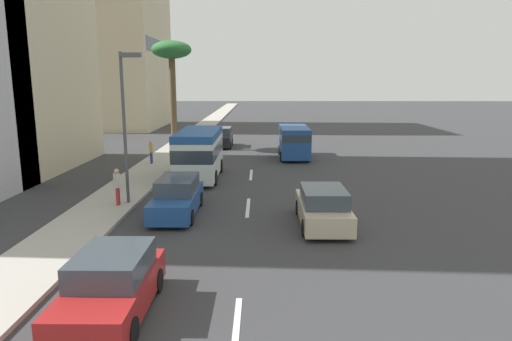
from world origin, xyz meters
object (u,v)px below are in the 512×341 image
street_lamp (126,111)px  car_fourth (221,138)px  van_second (294,140)px  car_third (323,207)px  minibus_lead (199,152)px  palm_tree (172,56)px  pedestrian_near_lamp (117,185)px  car_fifth (112,286)px  pedestrian_mid_block (151,151)px  car_sixth (177,197)px

street_lamp → car_fourth: bearing=-7.6°
van_second → car_third: 16.37m
minibus_lead → street_lamp: (-6.05, 2.41, 2.77)m
van_second → palm_tree: palm_tree is taller
car_third → minibus_lead: bearing=34.2°
pedestrian_near_lamp → car_fifth: bearing=-23.5°
car_fifth → pedestrian_near_lamp: bearing=-163.7°
car_fourth → car_fifth: (-29.39, 0.23, -0.06)m
palm_tree → street_lamp: size_ratio=1.29×
minibus_lead → car_third: 10.84m
van_second → car_fifth: 24.32m
palm_tree → pedestrian_near_lamp: bearing=-177.6°
palm_tree → street_lamp: (-17.73, -1.22, -3.33)m
van_second → car_fifth: van_second is taller
van_second → street_lamp: (-13.46, 8.53, 3.00)m
pedestrian_mid_block → palm_tree: size_ratio=0.18×
pedestrian_near_lamp → street_lamp: bearing=96.1°
minibus_lead → van_second: bearing=140.5°
car_third → car_sixth: bearing=76.2°
car_sixth → pedestrian_near_lamp: (0.95, 2.87, 0.31)m
pedestrian_mid_block → van_second: bearing=-88.5°
car_third → street_lamp: street_lamp is taller
car_third → pedestrian_near_lamp: pedestrian_near_lamp is taller
van_second → street_lamp: bearing=147.7°
car_fourth → pedestrian_near_lamp: 20.03m
van_second → pedestrian_near_lamp: bearing=147.2°
pedestrian_near_lamp → palm_tree: palm_tree is taller
van_second → pedestrian_near_lamp: (-13.92, 8.97, -0.27)m
van_second → car_sixth: size_ratio=1.10×
car_third → car_sixth: size_ratio=0.97×
car_fifth → street_lamp: (10.05, 2.36, 3.59)m
car_sixth → pedestrian_near_lamp: 3.03m
pedestrian_mid_block → palm_tree: palm_tree is taller
car_fourth → car_fifth: 29.39m
car_sixth → car_fourth: bearing=179.6°
minibus_lead → pedestrian_mid_block: bearing=-137.2°
street_lamp → van_second: bearing=-32.3°
minibus_lead → van_second: (7.41, -6.11, -0.23)m
minibus_lead → car_fifth: minibus_lead is taller
car_third → car_fourth: 23.00m
car_fifth → palm_tree: bearing=-172.7°
car_fourth → palm_tree: (-1.62, 3.80, 6.87)m
car_fifth → palm_tree: 28.85m
car_sixth → car_third: bearing=76.2°
car_fifth → pedestrian_mid_block: 20.60m
minibus_lead → car_sixth: size_ratio=1.35×
car_fifth → street_lamp: 10.93m
palm_tree → van_second: bearing=-113.6°
minibus_lead → pedestrian_near_lamp: bearing=-23.7°
car_fifth → car_third: bearing=139.4°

